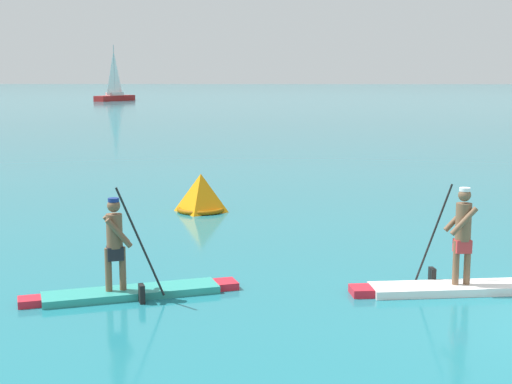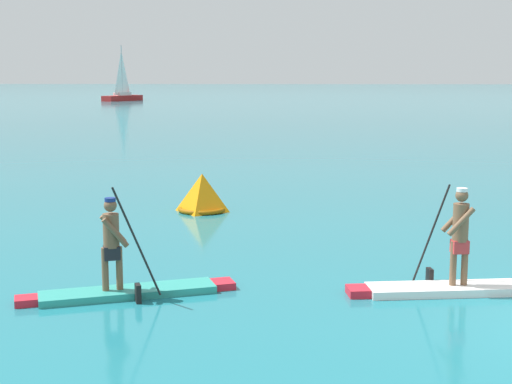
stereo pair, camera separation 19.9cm
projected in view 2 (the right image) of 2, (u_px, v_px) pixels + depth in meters
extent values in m
cube|color=teal|center=(128.00, 292.00, 12.42)|extent=(2.91, 1.55, 0.12)
cube|color=red|center=(223.00, 284.00, 12.89)|extent=(0.49, 0.54, 0.12)
cube|color=red|center=(26.00, 301.00, 11.94)|extent=(0.46, 0.48, 0.12)
cylinder|color=brown|center=(119.00, 268.00, 12.31)|extent=(0.11, 0.11, 0.72)
cylinder|color=brown|center=(105.00, 269.00, 12.24)|extent=(0.11, 0.11, 0.72)
cube|color=black|center=(112.00, 253.00, 12.24)|extent=(0.32, 0.29, 0.22)
cylinder|color=brown|center=(111.00, 231.00, 12.18)|extent=(0.26, 0.26, 0.55)
sphere|color=brown|center=(110.00, 205.00, 12.11)|extent=(0.21, 0.21, 0.21)
cylinder|color=navy|center=(110.00, 200.00, 12.10)|extent=(0.18, 0.18, 0.06)
cylinder|color=brown|center=(113.00, 229.00, 12.34)|extent=(0.42, 0.22, 0.52)
cylinder|color=brown|center=(115.00, 233.00, 12.05)|extent=(0.42, 0.22, 0.52)
cylinder|color=black|center=(137.00, 242.00, 11.91)|extent=(0.71, 0.28, 1.81)
cube|color=black|center=(138.00, 294.00, 12.04)|extent=(0.14, 0.22, 0.32)
cube|color=white|center=(451.00, 289.00, 12.57)|extent=(2.85, 1.00, 0.13)
cube|color=red|center=(358.00, 291.00, 12.44)|extent=(0.40, 0.50, 0.13)
cylinder|color=brown|center=(453.00, 263.00, 12.51)|extent=(0.11, 0.11, 0.75)
cylinder|color=brown|center=(465.00, 263.00, 12.52)|extent=(0.11, 0.11, 0.75)
cube|color=red|center=(460.00, 246.00, 12.47)|extent=(0.29, 0.25, 0.22)
cylinder|color=brown|center=(461.00, 222.00, 12.41)|extent=(0.26, 0.26, 0.63)
sphere|color=brown|center=(462.00, 196.00, 12.34)|extent=(0.21, 0.21, 0.21)
cylinder|color=white|center=(462.00, 190.00, 12.32)|extent=(0.18, 0.18, 0.06)
cylinder|color=brown|center=(461.00, 222.00, 12.25)|extent=(0.46, 0.14, 0.49)
cylinder|color=brown|center=(455.00, 218.00, 12.55)|extent=(0.46, 0.14, 0.49)
cylinder|color=black|center=(431.00, 233.00, 12.84)|extent=(0.61, 0.11, 1.69)
cube|color=black|center=(430.00, 277.00, 12.96)|extent=(0.10, 0.21, 0.32)
pyramid|color=orange|center=(202.00, 193.00, 19.86)|extent=(1.21, 1.21, 1.01)
torus|color=#915407|center=(202.00, 209.00, 19.93)|extent=(1.29, 1.29, 0.12)
cube|color=#A51E1E|center=(122.00, 98.00, 96.25)|extent=(4.41, 6.11, 0.68)
cylinder|color=#B2B2B7|center=(122.00, 70.00, 95.69)|extent=(0.12, 0.12, 6.33)
pyramid|color=white|center=(122.00, 73.00, 95.74)|extent=(0.95, 2.62, 5.58)
cube|color=silver|center=(122.00, 94.00, 96.16)|extent=(2.07, 2.47, 0.41)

